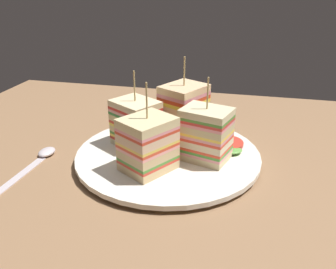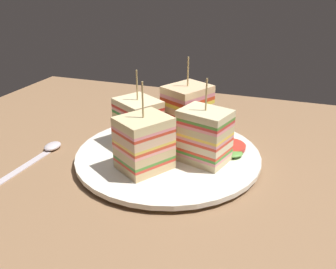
{
  "view_description": "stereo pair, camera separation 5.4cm",
  "coord_description": "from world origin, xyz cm",
  "px_view_note": "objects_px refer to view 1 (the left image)",
  "views": [
    {
      "loc": [
        11.26,
        -47.86,
        26.44
      ],
      "look_at": [
        0.0,
        0.0,
        4.33
      ],
      "focal_mm": 38.22,
      "sensor_mm": 36.0,
      "label": 1
    },
    {
      "loc": [
        16.42,
        -46.34,
        26.44
      ],
      "look_at": [
        0.0,
        0.0,
        4.33
      ],
      "focal_mm": 38.22,
      "sensor_mm": 36.0,
      "label": 2
    }
  ],
  "objects_px": {
    "sandwich_wedge_0": "(205,134)",
    "sandwich_wedge_2": "(136,123)",
    "sandwich_wedge_1": "(183,113)",
    "spoon": "(39,159)",
    "plate": "(168,155)",
    "sandwich_wedge_3": "(148,144)",
    "chip_pile": "(159,147)"
  },
  "relations": [
    {
      "from": "plate",
      "to": "sandwich_wedge_0",
      "type": "bearing_deg",
      "value": -6.08
    },
    {
      "from": "sandwich_wedge_0",
      "to": "chip_pile",
      "type": "bearing_deg",
      "value": 15.19
    },
    {
      "from": "plate",
      "to": "chip_pile",
      "type": "relative_size",
      "value": 4.0
    },
    {
      "from": "sandwich_wedge_2",
      "to": "sandwich_wedge_3",
      "type": "relative_size",
      "value": 0.96
    },
    {
      "from": "plate",
      "to": "chip_pile",
      "type": "xyz_separation_m",
      "value": [
        -0.01,
        -0.0,
        0.02
      ]
    },
    {
      "from": "sandwich_wedge_0",
      "to": "sandwich_wedge_2",
      "type": "bearing_deg",
      "value": 5.59
    },
    {
      "from": "sandwich_wedge_3",
      "to": "spoon",
      "type": "height_order",
      "value": "sandwich_wedge_3"
    },
    {
      "from": "sandwich_wedge_1",
      "to": "sandwich_wedge_2",
      "type": "distance_m",
      "value": 0.08
    },
    {
      "from": "sandwich_wedge_2",
      "to": "chip_pile",
      "type": "xyz_separation_m",
      "value": [
        0.04,
        -0.02,
        -0.03
      ]
    },
    {
      "from": "sandwich_wedge_1",
      "to": "sandwich_wedge_3",
      "type": "xyz_separation_m",
      "value": [
        -0.03,
        -0.11,
        -0.01
      ]
    },
    {
      "from": "sandwich_wedge_2",
      "to": "sandwich_wedge_0",
      "type": "bearing_deg",
      "value": 20.73
    },
    {
      "from": "plate",
      "to": "sandwich_wedge_1",
      "type": "distance_m",
      "value": 0.08
    },
    {
      "from": "spoon",
      "to": "sandwich_wedge_1",
      "type": "bearing_deg",
      "value": -60.27
    },
    {
      "from": "sandwich_wedge_3",
      "to": "chip_pile",
      "type": "height_order",
      "value": "sandwich_wedge_3"
    },
    {
      "from": "plate",
      "to": "sandwich_wedge_1",
      "type": "relative_size",
      "value": 2.06
    },
    {
      "from": "sandwich_wedge_0",
      "to": "chip_pile",
      "type": "xyz_separation_m",
      "value": [
        -0.07,
        0.0,
        -0.03
      ]
    },
    {
      "from": "sandwich_wedge_3",
      "to": "spoon",
      "type": "xyz_separation_m",
      "value": [
        -0.18,
        0.01,
        -0.05
      ]
    },
    {
      "from": "sandwich_wedge_0",
      "to": "chip_pile",
      "type": "distance_m",
      "value": 0.08
    },
    {
      "from": "plate",
      "to": "spoon",
      "type": "relative_size",
      "value": 1.95
    },
    {
      "from": "sandwich_wedge_0",
      "to": "sandwich_wedge_3",
      "type": "relative_size",
      "value": 0.99
    },
    {
      "from": "sandwich_wedge_0",
      "to": "chip_pile",
      "type": "height_order",
      "value": "sandwich_wedge_0"
    },
    {
      "from": "plate",
      "to": "sandwich_wedge_3",
      "type": "xyz_separation_m",
      "value": [
        -0.01,
        -0.06,
        0.04
      ]
    },
    {
      "from": "spoon",
      "to": "sandwich_wedge_3",
      "type": "bearing_deg",
      "value": -89.38
    },
    {
      "from": "plate",
      "to": "spoon",
      "type": "bearing_deg",
      "value": -165.63
    },
    {
      "from": "plate",
      "to": "spoon",
      "type": "distance_m",
      "value": 0.2
    },
    {
      "from": "sandwich_wedge_2",
      "to": "spoon",
      "type": "distance_m",
      "value": 0.16
    },
    {
      "from": "sandwich_wedge_1",
      "to": "sandwich_wedge_2",
      "type": "bearing_deg",
      "value": -31.24
    },
    {
      "from": "sandwich_wedge_1",
      "to": "plate",
      "type": "bearing_deg",
      "value": 15.53
    },
    {
      "from": "sandwich_wedge_0",
      "to": "sandwich_wedge_2",
      "type": "height_order",
      "value": "sandwich_wedge_0"
    },
    {
      "from": "sandwich_wedge_0",
      "to": "sandwich_wedge_2",
      "type": "xyz_separation_m",
      "value": [
        -0.11,
        0.02,
        -0.0
      ]
    },
    {
      "from": "sandwich_wedge_1",
      "to": "sandwich_wedge_0",
      "type": "bearing_deg",
      "value": 63.69
    },
    {
      "from": "sandwich_wedge_0",
      "to": "sandwich_wedge_1",
      "type": "relative_size",
      "value": 0.91
    }
  ]
}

